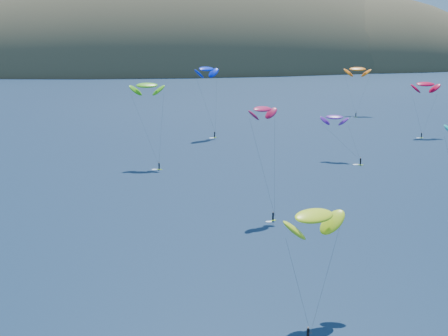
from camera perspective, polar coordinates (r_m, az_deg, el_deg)
island at (r=612.48m, az=-2.90°, el=8.37°), size 730.00×300.00×210.00m
kitesurfer_2 at (r=82.94m, az=8.24°, el=-4.37°), size 10.31×12.49×16.02m
kitesurfer_3 at (r=172.77m, az=-7.06°, el=7.50°), size 9.60×11.45×24.36m
kitesurfer_4 at (r=216.71m, az=-1.62°, el=9.03°), size 10.81×10.48×25.97m
kitesurfer_6 at (r=181.68m, az=10.07°, el=4.59°), size 9.67×13.42×14.30m
kitesurfer_8 at (r=228.53m, az=17.94°, el=7.30°), size 10.19×8.13×20.72m
kitesurfer_9 at (r=124.96m, az=3.54°, el=5.37°), size 7.51×9.47×23.44m
kitesurfer_11 at (r=277.38m, az=12.11°, el=8.84°), size 11.89×14.37×22.44m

